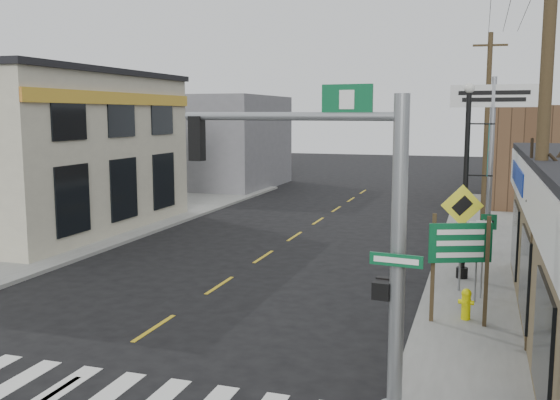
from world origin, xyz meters
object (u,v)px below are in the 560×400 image
(utility_pole_near, at_px, (544,112))
(fire_hydrant, at_px, (466,303))
(lamp_post, at_px, (468,167))
(traffic_signal_pole, at_px, (358,223))
(guide_sign, at_px, (460,254))
(dance_center_sign, at_px, (493,120))
(utility_pole_far, at_px, (487,128))

(utility_pole_near, bearing_deg, fire_hydrant, 130.99)
(lamp_post, bearing_deg, traffic_signal_pole, -82.61)
(guide_sign, relative_size, dance_center_sign, 0.42)
(guide_sign, distance_m, utility_pole_near, 3.92)
(utility_pole_far, bearing_deg, dance_center_sign, -94.82)
(utility_pole_far, bearing_deg, lamp_post, -99.21)
(guide_sign, height_order, utility_pole_far, utility_pole_far)
(fire_hydrant, xyz_separation_m, dance_center_sign, (0.54, 8.07, 4.39))
(traffic_signal_pole, bearing_deg, lamp_post, 87.86)
(traffic_signal_pole, height_order, utility_pole_far, utility_pole_far)
(fire_hydrant, relative_size, lamp_post, 0.13)
(utility_pole_near, bearing_deg, dance_center_sign, 96.65)
(lamp_post, relative_size, dance_center_sign, 0.94)
(traffic_signal_pole, relative_size, guide_sign, 2.06)
(lamp_post, distance_m, dance_center_sign, 4.31)
(lamp_post, bearing_deg, utility_pole_near, -58.78)
(traffic_signal_pole, relative_size, lamp_post, 0.93)
(utility_pole_far, bearing_deg, traffic_signal_pole, -102.04)
(guide_sign, xyz_separation_m, utility_pole_far, (0.57, 14.72, 2.68))
(utility_pole_near, bearing_deg, utility_pole_far, 95.24)
(fire_hydrant, height_order, lamp_post, lamp_post)
(fire_hydrant, xyz_separation_m, lamp_post, (-0.15, 4.04, 3.02))
(traffic_signal_pole, distance_m, lamp_post, 9.86)
(fire_hydrant, bearing_deg, utility_pole_near, -50.65)
(dance_center_sign, distance_m, utility_pole_far, 6.24)
(guide_sign, relative_size, fire_hydrant, 3.43)
(dance_center_sign, bearing_deg, guide_sign, -91.01)
(traffic_signal_pole, xyz_separation_m, lamp_post, (1.51, 9.74, 0.15))
(traffic_signal_pole, distance_m, fire_hydrant, 6.59)
(lamp_post, xyz_separation_m, dance_center_sign, (0.69, 4.02, 1.37))
(guide_sign, xyz_separation_m, utility_pole_near, (1.57, -1.27, 3.35))
(guide_sign, xyz_separation_m, lamp_post, (0.03, 4.46, 1.71))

